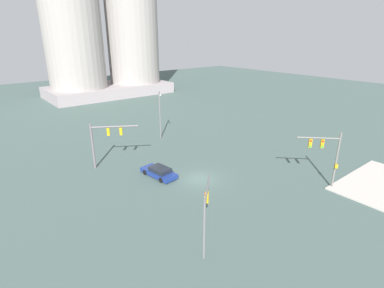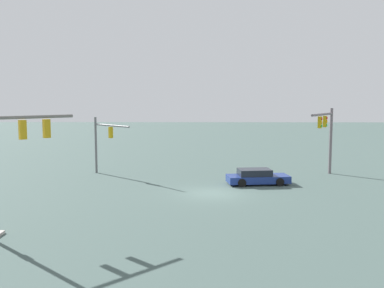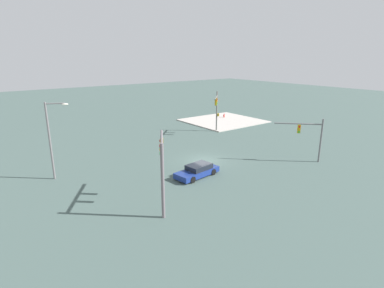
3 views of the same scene
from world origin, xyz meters
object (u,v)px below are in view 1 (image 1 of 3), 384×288
object	(u,v)px
traffic_signal_near_corner	(206,210)
sedan_car_approaching	(159,172)
traffic_signal_opposite_side	(104,138)
traffic_signal_cross_street	(327,152)
streetlamp_curved_arm	(160,112)

from	to	relation	value
traffic_signal_near_corner	sedan_car_approaching	bearing A→B (deg)	28.50
traffic_signal_opposite_side	traffic_signal_cross_street	distance (m)	25.86
traffic_signal_cross_street	traffic_signal_near_corner	bearing A→B (deg)	42.85
traffic_signal_opposite_side	traffic_signal_cross_street	world-z (taller)	traffic_signal_cross_street
streetlamp_curved_arm	sedan_car_approaching	bearing A→B (deg)	-7.19
traffic_signal_cross_street	streetlamp_curved_arm	bearing A→B (deg)	-34.01
traffic_signal_near_corner	sedan_car_approaching	world-z (taller)	traffic_signal_near_corner
traffic_signal_cross_street	streetlamp_curved_arm	distance (m)	25.57
traffic_signal_opposite_side	traffic_signal_cross_street	size ratio (longest dim) A/B	0.91
sedan_car_approaching	traffic_signal_near_corner	bearing A→B (deg)	155.23
streetlamp_curved_arm	sedan_car_approaching	xyz separation A→B (m)	(-7.84, -11.55, -3.84)
traffic_signal_near_corner	streetlamp_curved_arm	size ratio (longest dim) A/B	0.66
traffic_signal_cross_street	streetlamp_curved_arm	size ratio (longest dim) A/B	0.84
traffic_signal_cross_street	sedan_car_approaching	xyz separation A→B (m)	(-12.63, 13.57, -3.59)
traffic_signal_cross_street	sedan_car_approaching	distance (m)	18.88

